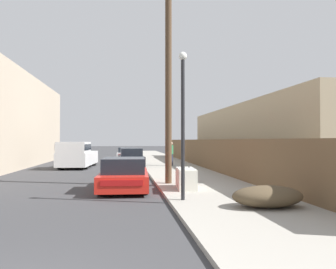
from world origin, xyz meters
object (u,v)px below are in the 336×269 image
parked_sports_car_red (124,175)px  street_lamp (183,114)px  discarded_fridge (186,178)px  car_parked_far (126,154)px  pickup_truck (77,155)px  utility_pole (168,75)px  car_parked_mid (131,158)px  brush_pile (268,196)px  pedestrian (171,153)px

parked_sports_car_red → street_lamp: street_lamp is taller
discarded_fridge → street_lamp: street_lamp is taller
car_parked_far → street_lamp: street_lamp is taller
discarded_fridge → parked_sports_car_red: 2.48m
pickup_truck → utility_pole: 12.08m
parked_sports_car_red → pickup_truck: (-3.38, 11.06, 0.34)m
parked_sports_car_red → car_parked_mid: 11.09m
pickup_truck → brush_pile: bearing=119.3°
car_parked_mid → pedestrian: size_ratio=2.61×
street_lamp → car_parked_far: bearing=93.8°
discarded_fridge → utility_pole: size_ratio=0.18×
car_parked_mid → brush_pile: (3.47, -15.56, -0.23)m
car_parked_far → street_lamp: (1.61, -23.88, 2.23)m
car_parked_far → brush_pile: bearing=-79.9°
parked_sports_car_red → utility_pole: 4.75m
parked_sports_car_red → car_parked_far: parked_sports_car_red is taller
pickup_truck → utility_pole: utility_pole is taller
parked_sports_car_red → utility_pole: bearing=28.3°
car_parked_mid → car_parked_far: (-0.28, 9.73, -0.06)m
pickup_truck → parked_sports_car_red: bearing=111.0°
pickup_truck → utility_pole: bearing=121.6°
discarded_fridge → utility_pole: 4.66m
pedestrian → car_parked_mid: bearing=173.3°
brush_pile → pickup_truck: bearing=115.3°
car_parked_mid → street_lamp: size_ratio=0.99×
parked_sports_car_red → brush_pile: bearing=-46.1°
parked_sports_car_red → street_lamp: 4.21m
utility_pole → brush_pile: size_ratio=4.55×
discarded_fridge → pedestrian: 11.52m
pedestrian → brush_pile: bearing=-88.0°
utility_pole → pedestrian: bearing=81.2°
car_parked_far → brush_pile: 25.57m
car_parked_mid → pickup_truck: bearing=178.5°
parked_sports_car_red → pickup_truck: 11.57m
discarded_fridge → parked_sports_car_red: parked_sports_car_red is taller
car_parked_mid → pedestrian: pedestrian is taller
parked_sports_car_red → car_parked_mid: size_ratio=0.92×
pickup_truck → street_lamp: street_lamp is taller
pickup_truck → brush_pile: 17.20m
discarded_fridge → pickup_truck: bearing=120.0°
car_parked_mid → pedestrian: 2.97m
utility_pole → brush_pile: bearing=-69.1°
street_lamp → pedestrian: 14.01m
parked_sports_car_red → car_parked_mid: car_parked_mid is taller
pedestrian → pickup_truck: bearing=177.3°
utility_pole → street_lamp: utility_pole is taller
parked_sports_car_red → car_parked_far: size_ratio=0.93×
car_parked_far → street_lamp: size_ratio=0.99×
car_parked_mid → discarded_fridge: bearing=-82.8°
car_parked_far → discarded_fridge: bearing=-82.6°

